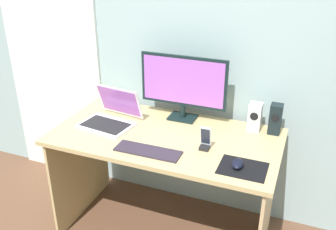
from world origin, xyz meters
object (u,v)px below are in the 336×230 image
speaker_right (275,119)px  laptop (111,117)px  keyboard_external (148,151)px  monitor (183,84)px  phone_in_dock (205,141)px  speaker_near_monitor (255,117)px  mouse (238,164)px

speaker_right → laptop: 1.03m
laptop → keyboard_external: laptop is taller
monitor → keyboard_external: 0.54m
monitor → phone_in_dock: (0.25, -0.33, -0.19)m
laptop → phone_in_dock: 0.66m
monitor → phone_in_dock: size_ratio=4.15×
monitor → keyboard_external: monitor is taller
speaker_right → speaker_near_monitor: 0.12m
keyboard_external → laptop: bearing=146.7°
monitor → laptop: 0.51m
keyboard_external → phone_in_dock: size_ratio=2.75×
laptop → phone_in_dock: laptop is taller
speaker_near_monitor → phone_in_dock: size_ratio=1.28×
monitor → speaker_near_monitor: 0.49m
laptop → keyboard_external: 0.44m
speaker_right → phone_in_dock: speaker_right is taller
keyboard_external → speaker_near_monitor: bearing=43.7°
monitor → laptop: bearing=-149.1°
monitor → keyboard_external: (-0.04, -0.48, -0.24)m
speaker_right → keyboard_external: 0.80m
monitor → laptop: (-0.41, -0.24, -0.19)m
speaker_near_monitor → mouse: (-0.00, -0.46, -0.07)m
monitor → mouse: (0.47, -0.45, -0.22)m
monitor → speaker_right: monitor is taller
monitor → mouse: monitor is taller
monitor → speaker_right: size_ratio=3.01×
speaker_right → keyboard_external: speaker_right is taller
speaker_near_monitor → phone_in_dock: bearing=-122.6°
mouse → phone_in_dock: 0.25m
speaker_near_monitor → monitor: bearing=-178.7°
keyboard_external → mouse: bearing=2.9°
speaker_near_monitor → speaker_right: bearing=0.0°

